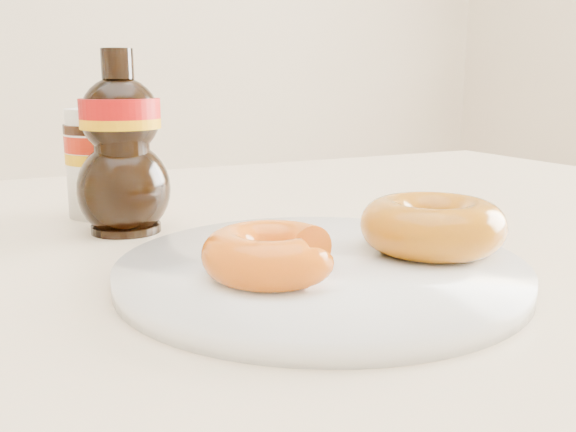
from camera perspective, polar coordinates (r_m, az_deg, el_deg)
name	(u,v)px	position (r m, az deg, el deg)	size (l,w,h in m)	color
dining_table	(182,347)	(0.55, -9.41, -11.38)	(1.40, 0.90, 0.75)	beige
plate	(321,269)	(0.44, 2.92, -4.76)	(0.28, 0.28, 0.01)	white
donut_bitten	(271,254)	(0.40, -1.52, -3.37)	(0.09, 0.09, 0.03)	#D74C0C
donut_whole	(432,225)	(0.47, 12.71, -0.79)	(0.10, 0.10, 0.04)	#A8640A
nutella_jar	(105,158)	(0.66, -15.99, 4.97)	(0.07, 0.07, 0.11)	white
syrup_bottle	(122,143)	(0.58, -14.57, 6.33)	(0.08, 0.07, 0.16)	black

